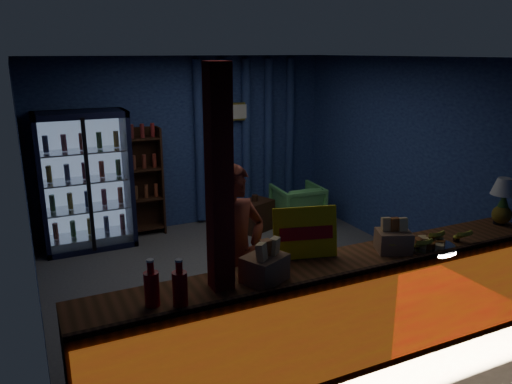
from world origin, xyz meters
TOP-DOWN VIEW (x-y plane):
  - ground at (0.00, 0.00)m, footprint 4.60×4.60m
  - room_walls at (0.00, 0.00)m, footprint 4.60×4.60m
  - counter at (0.00, -1.91)m, footprint 4.40×0.57m
  - support_post at (-1.05, -1.90)m, footprint 0.16×0.16m
  - beverage_cooler at (-1.55, 1.92)m, footprint 1.20×0.62m
  - bottle_shelf at (-0.70, 2.06)m, footprint 0.50×0.28m
  - curtain_folds at (1.00, 2.14)m, footprint 1.74×0.14m
  - framed_picture at (0.85, 2.10)m, footprint 0.36×0.04m
  - shopkeeper at (-0.66, -1.26)m, footprint 0.72×0.56m
  - green_chair at (1.53, 1.38)m, footprint 0.75×0.77m
  - side_table at (0.83, 1.46)m, footprint 0.61×0.53m
  - yellow_sign at (-0.19, -1.68)m, footprint 0.56×0.25m
  - soda_bottles at (-1.50, -2.00)m, footprint 0.28×0.19m
  - snack_box_left at (-0.71, -1.94)m, footprint 0.40×0.37m
  - snack_box_centre at (0.58, -1.91)m, footprint 0.36×0.33m
  - pastry_tray at (0.94, -2.00)m, footprint 0.46×0.46m
  - banana_bunches at (0.91, -1.97)m, footprint 0.93×0.28m
  - table_lamp at (2.05, -1.81)m, footprint 0.25×0.25m
  - pineapple at (2.05, -1.83)m, footprint 0.19×0.19m

SIDE VIEW (x-z plane):
  - ground at x=0.00m, z-range 0.00..0.00m
  - side_table at x=0.83m, z-range -0.04..0.51m
  - green_chair at x=1.53m, z-range 0.00..0.65m
  - counter at x=0.00m, z-range -0.02..0.97m
  - bottle_shelf at x=-0.70m, z-range -0.01..1.59m
  - shopkeeper at x=-0.66m, z-range 0.00..1.74m
  - beverage_cooler at x=-1.55m, z-range -0.02..1.88m
  - pastry_tray at x=0.94m, z-range 0.94..1.01m
  - banana_bunches at x=0.91m, z-range 0.95..1.10m
  - snack_box_centre at x=0.58m, z-range 0.91..1.21m
  - snack_box_left at x=-0.71m, z-range 0.90..1.24m
  - pineapple at x=2.05m, z-range 0.92..1.25m
  - soda_bottles at x=-1.50m, z-range 0.92..1.26m
  - yellow_sign at x=-0.19m, z-range 0.95..1.39m
  - support_post at x=-1.05m, z-range 0.00..2.60m
  - curtain_folds at x=1.00m, z-range 0.05..2.55m
  - table_lamp at x=2.05m, z-range 1.09..1.57m
  - room_walls at x=0.00m, z-range -0.73..3.87m
  - framed_picture at x=0.85m, z-range 1.61..1.89m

